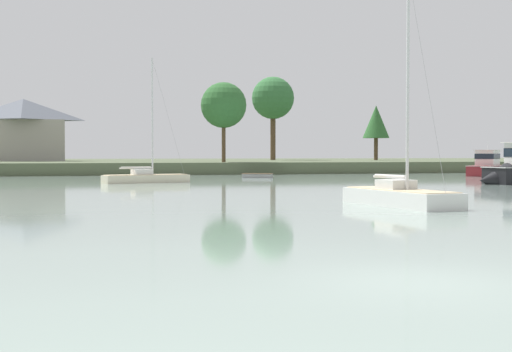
{
  "coord_description": "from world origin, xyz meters",
  "views": [
    {
      "loc": [
        -6.14,
        -12.09,
        2.33
      ],
      "look_at": [
        2.04,
        19.56,
        1.3
      ],
      "focal_mm": 50.99,
      "sensor_mm": 36.0,
      "label": 1
    }
  ],
  "objects": [
    {
      "name": "ground_plane",
      "position": [
        0.0,
        0.0,
        0.0
      ],
      "size": [
        502.87,
        502.87,
        0.0
      ],
      "primitive_type": "plane",
      "color": "gray"
    },
    {
      "name": "cottage_eastern",
      "position": [
        -11.8,
        87.36,
        5.51
      ],
      "size": [
        11.25,
        7.35,
        8.11
      ],
      "color": "#9E998E",
      "rests_on": "far_shore_bank"
    },
    {
      "name": "sailboat_white",
      "position": [
        8.08,
        17.42,
        0.22
      ],
      "size": [
        2.92,
        6.99,
        10.63
      ],
      "color": "white",
      "rests_on": "ground"
    },
    {
      "name": "shore_tree_far_left",
      "position": [
        38.41,
        88.55,
        6.97
      ],
      "size": [
        3.98,
        3.98,
        8.17
      ],
      "color": "brown",
      "rests_on": "far_shore_bank"
    },
    {
      "name": "shore_tree_inland_b",
      "position": [
        11.01,
        68.98,
        7.78
      ],
      "size": [
        5.21,
        5.21,
        9.1
      ],
      "color": "brown",
      "rests_on": "far_shore_bank"
    },
    {
      "name": "cruiser_maroon",
      "position": [
        36.48,
        55.41,
        0.65
      ],
      "size": [
        7.59,
        7.49,
        4.94
      ],
      "color": "maroon",
      "rests_on": "ground"
    },
    {
      "name": "far_shore_bank",
      "position": [
        0.0,
        94.56,
        0.65
      ],
      "size": [
        226.29,
        59.59,
        1.31
      ],
      "primitive_type": "cube",
      "color": "#4C563D",
      "rests_on": "ground"
    },
    {
      "name": "dinghy_grey",
      "position": [
        11.31,
        54.83,
        0.14
      ],
      "size": [
        3.19,
        2.44,
        0.56
      ],
      "color": "gray",
      "rests_on": "ground"
    },
    {
      "name": "sailboat_cream",
      "position": [
        -0.24,
        45.38,
        0.22
      ],
      "size": [
        7.01,
        3.4,
        10.29
      ],
      "color": "beige",
      "rests_on": "ground"
    },
    {
      "name": "shore_tree_left_mid",
      "position": [
        23.86,
        93.68,
        10.59
      ],
      "size": [
        6.39,
        6.39,
        12.57
      ],
      "color": "brown",
      "rests_on": "far_shore_bank"
    }
  ]
}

